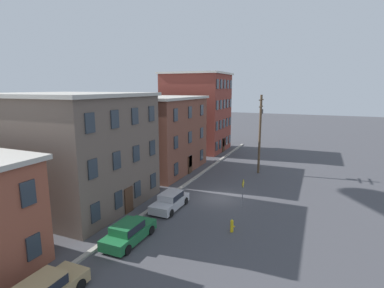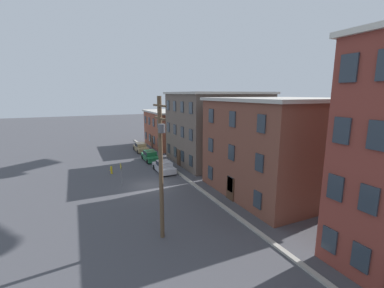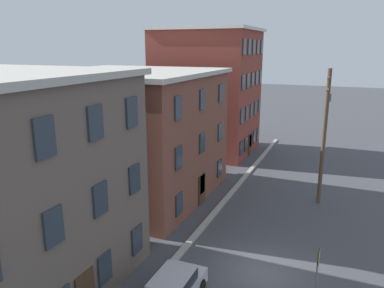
{
  "view_description": "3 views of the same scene",
  "coord_description": "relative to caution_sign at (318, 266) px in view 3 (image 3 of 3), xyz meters",
  "views": [
    {
      "loc": [
        -26.17,
        -8.49,
        10.48
      ],
      "look_at": [
        -0.95,
        2.35,
        5.3
      ],
      "focal_mm": 28.0,
      "sensor_mm": 36.0,
      "label": 1
    },
    {
      "loc": [
        25.92,
        -6.76,
        9.77
      ],
      "look_at": [
        0.87,
        4.74,
        4.37
      ],
      "focal_mm": 24.0,
      "sensor_mm": 36.0,
      "label": 2
    },
    {
      "loc": [
        -16.7,
        -3.21,
        11.0
      ],
      "look_at": [
        -0.36,
        3.68,
        6.4
      ],
      "focal_mm": 35.0,
      "sensor_mm": 36.0,
      "label": 3
    }
  ],
  "objects": [
    {
      "name": "caution_sign",
      "position": [
        0.0,
        0.0,
        0.0
      ],
      "size": [
        0.86,
        0.08,
        2.6
      ],
      "color": "slate",
      "rests_on": "ground_plane"
    },
    {
      "name": "kerb_strip",
      "position": [
        1.23,
        7.16,
        -1.64
      ],
      "size": [
        56.0,
        0.36,
        0.16
      ],
      "primitive_type": "cube",
      "color": "#9E998E",
      "rests_on": "ground_plane"
    },
    {
      "name": "apartment_far",
      "position": [
        8.04,
        14.45,
        2.99
      ],
      "size": [
        12.17,
        12.11,
        9.39
      ],
      "color": "brown",
      "rests_on": "ground_plane"
    },
    {
      "name": "ground_plane",
      "position": [
        1.23,
        2.66,
        -1.72
      ],
      "size": [
        200.0,
        200.0,
        0.0
      ],
      "primitive_type": "plane",
      "color": "#424247"
    },
    {
      "name": "utility_pole",
      "position": [
        11.57,
        0.81,
        3.7
      ],
      "size": [
        2.4,
        0.44,
        9.65
      ],
      "color": "brown",
      "rests_on": "ground_plane"
    },
    {
      "name": "apartment_annex",
      "position": [
        21.87,
        13.46,
        4.75
      ],
      "size": [
        9.38,
        10.14,
        12.91
      ],
      "color": "brown",
      "rests_on": "ground_plane"
    }
  ]
}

